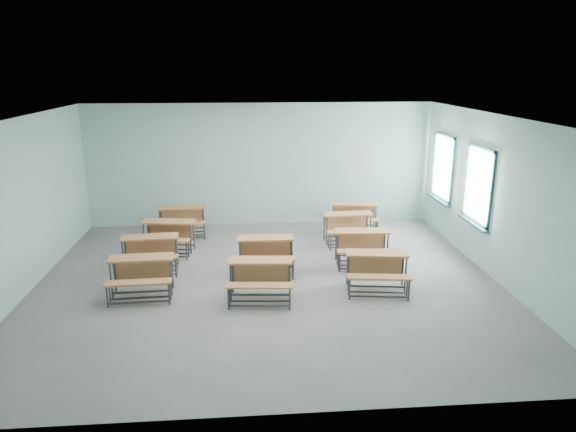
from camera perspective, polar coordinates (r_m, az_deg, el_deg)
The scene contains 11 objects.
room at distance 9.68m, azimuth -1.87°, elevation 1.43°, with size 9.04×8.04×3.24m.
desk_unit_r0c0 at distance 9.80m, azimuth -16.02°, elevation -5.89°, with size 1.19×0.83×0.72m.
desk_unit_r0c1 at distance 9.31m, azimuth -3.11°, elevation -6.44°, with size 1.22×0.87×0.72m.
desk_unit_r0c2 at distance 9.79m, azimuth 9.86°, elevation -5.51°, with size 1.25×0.92×0.72m.
desk_unit_r1c0 at distance 10.91m, azimuth -15.11°, elevation -3.53°, with size 1.22×0.87×0.72m.
desk_unit_r1c1 at distance 10.50m, azimuth -2.48°, elevation -3.76°, with size 1.17×0.80×0.72m.
desk_unit_r1c2 at distance 11.02m, azimuth 8.28°, elevation -2.92°, with size 1.20×0.85×0.72m.
desk_unit_r2c0 at distance 11.90m, azimuth -13.23°, elevation -1.76°, with size 1.25×0.93×0.72m.
desk_unit_r2c2 at distance 12.26m, azimuth 6.74°, elevation -0.88°, with size 1.20×0.83×0.72m.
desk_unit_r3c0 at distance 13.03m, azimuth -11.70°, elevation -0.09°, with size 1.24×0.90×0.72m.
desk_unit_r3c2 at distance 13.17m, azimuth 7.41°, elevation 0.30°, with size 1.24×0.91×0.72m.
Camera 1 is at (-0.37, -9.32, 4.07)m, focal length 32.00 mm.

